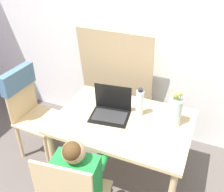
{
  "coord_description": "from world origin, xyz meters",
  "views": [
    {
      "loc": [
        0.63,
        -0.24,
        2.04
      ],
      "look_at": [
        -0.08,
        1.42,
        0.89
      ],
      "focal_mm": 42.0,
      "sensor_mm": 36.0,
      "label": 1
    }
  ],
  "objects_px": {
    "flower_vase": "(175,111)",
    "water_bottle": "(140,103)",
    "chair_spare": "(27,100)",
    "laptop": "(111,108)",
    "person_seated": "(80,175)"
  },
  "relations": [
    {
      "from": "flower_vase",
      "to": "water_bottle",
      "type": "bearing_deg",
      "value": 178.36
    },
    {
      "from": "chair_spare",
      "to": "laptop",
      "type": "xyz_separation_m",
      "value": [
        0.89,
        0.01,
        0.14
      ]
    },
    {
      "from": "chair_spare",
      "to": "person_seated",
      "type": "height_order",
      "value": "person_seated"
    },
    {
      "from": "person_seated",
      "to": "laptop",
      "type": "bearing_deg",
      "value": -95.21
    },
    {
      "from": "person_seated",
      "to": "laptop",
      "type": "distance_m",
      "value": 0.63
    },
    {
      "from": "chair_spare",
      "to": "flower_vase",
      "type": "relative_size",
      "value": 2.9
    },
    {
      "from": "person_seated",
      "to": "flower_vase",
      "type": "distance_m",
      "value": 0.87
    },
    {
      "from": "person_seated",
      "to": "water_bottle",
      "type": "relative_size",
      "value": 3.76
    },
    {
      "from": "chair_spare",
      "to": "laptop",
      "type": "bearing_deg",
      "value": -87.08
    },
    {
      "from": "person_seated",
      "to": "water_bottle",
      "type": "distance_m",
      "value": 0.75
    },
    {
      "from": "chair_spare",
      "to": "water_bottle",
      "type": "height_order",
      "value": "water_bottle"
    },
    {
      "from": "laptop",
      "to": "water_bottle",
      "type": "distance_m",
      "value": 0.24
    },
    {
      "from": "laptop",
      "to": "flower_vase",
      "type": "xyz_separation_m",
      "value": [
        0.51,
        0.08,
        0.07
      ]
    },
    {
      "from": "flower_vase",
      "to": "water_bottle",
      "type": "height_order",
      "value": "flower_vase"
    },
    {
      "from": "water_bottle",
      "to": "chair_spare",
      "type": "bearing_deg",
      "value": -174.91
    }
  ]
}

